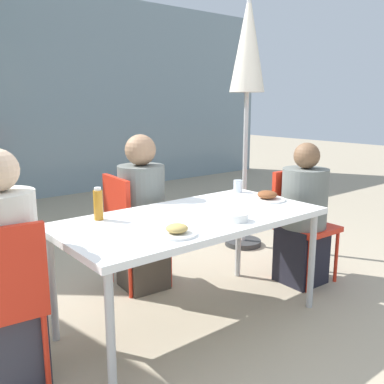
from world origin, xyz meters
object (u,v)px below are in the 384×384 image
at_px(chair_right, 299,216).
at_px(closed_umbrella, 248,59).
at_px(salad_bowl, 237,217).
at_px(chair_left, 0,296).
at_px(person_left, 7,277).
at_px(drinking_cup, 238,186).
at_px(person_right, 303,219).
at_px(person_far, 142,217).
at_px(bottle, 98,204).
at_px(chair_far, 130,223).

height_order(chair_right, closed_umbrella, closed_umbrella).
bearing_deg(salad_bowl, chair_left, 167.20).
height_order(person_left, drinking_cup, person_left).
distance_m(person_right, salad_bowl, 1.00).
xyz_separation_m(person_left, chair_right, (2.22, -0.07, -0.06)).
bearing_deg(drinking_cup, person_left, -173.21).
xyz_separation_m(person_right, person_far, (-1.03, 0.71, 0.04)).
xyz_separation_m(chair_left, closed_umbrella, (2.51, 0.84, 1.28)).
bearing_deg(person_right, bottle, -9.33).
xyz_separation_m(bottle, drinking_cup, (1.21, 0.04, -0.05)).
bearing_deg(person_far, bottle, -50.20).
bearing_deg(salad_bowl, person_left, 163.33).
relative_size(chair_far, person_far, 0.74).
bearing_deg(chair_right, bottle, -6.30).
bearing_deg(person_left, person_right, 1.74).
distance_m(chair_far, person_far, 0.10).
height_order(person_right, chair_far, person_right).
bearing_deg(drinking_cup, chair_right, -34.42).
distance_m(closed_umbrella, drinking_cup, 1.34).
relative_size(person_right, bottle, 5.63).
bearing_deg(bottle, chair_left, -159.15).
distance_m(chair_right, chair_far, 1.35).
bearing_deg(person_right, person_far, -32.24).
distance_m(person_right, closed_umbrella, 1.60).
bearing_deg(salad_bowl, bottle, 139.30).
bearing_deg(salad_bowl, person_far, 94.87).
height_order(person_left, chair_far, person_left).
xyz_separation_m(chair_far, salad_bowl, (0.15, -0.98, 0.23)).
distance_m(person_far, salad_bowl, 0.94).
xyz_separation_m(person_left, person_far, (1.14, 0.56, -0.01)).
relative_size(person_left, closed_umbrella, 0.50).
bearing_deg(person_far, chair_far, -122.00).
xyz_separation_m(chair_right, bottle, (-1.63, 0.24, 0.30)).
height_order(person_far, bottle, person_far).
xyz_separation_m(chair_right, person_right, (-0.05, -0.08, 0.00)).
bearing_deg(chair_left, bottle, 26.49).
bearing_deg(closed_umbrella, person_right, -107.29).
distance_m(person_right, drinking_cup, 0.57).
distance_m(person_left, drinking_cup, 1.83).
height_order(chair_right, person_right, person_right).
bearing_deg(person_left, chair_left, -122.00).
distance_m(person_left, person_right, 2.17).
bearing_deg(chair_far, salad_bowl, 13.53).
height_order(person_right, drinking_cup, person_right).
distance_m(chair_far, salad_bowl, 1.02).
distance_m(chair_right, bottle, 1.67).
relative_size(person_far, drinking_cup, 12.50).
bearing_deg(drinking_cup, chair_far, 151.80).
height_order(person_left, closed_umbrella, closed_umbrella).
height_order(closed_umbrella, bottle, closed_umbrella).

